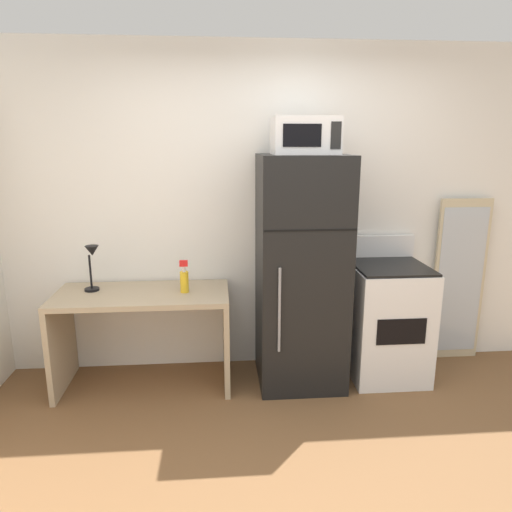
% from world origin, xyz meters
% --- Properties ---
extents(ground_plane, '(12.00, 12.00, 0.00)m').
position_xyz_m(ground_plane, '(0.00, 0.00, 0.00)').
color(ground_plane, brown).
extents(wall_back_white, '(5.00, 0.10, 2.60)m').
position_xyz_m(wall_back_white, '(0.00, 1.70, 1.30)').
color(wall_back_white, white).
rests_on(wall_back_white, ground).
extents(desk, '(1.30, 0.60, 0.75)m').
position_xyz_m(desk, '(-1.02, 1.33, 0.53)').
color(desk, tan).
rests_on(desk, ground).
extents(desk_lamp, '(0.14, 0.12, 0.35)m').
position_xyz_m(desk_lamp, '(-1.38, 1.40, 0.99)').
color(desk_lamp, black).
rests_on(desk_lamp, desk).
extents(spray_bottle, '(0.06, 0.06, 0.25)m').
position_xyz_m(spray_bottle, '(-0.70, 1.31, 0.85)').
color(spray_bottle, yellow).
rests_on(spray_bottle, desk).
extents(refrigerator, '(0.65, 0.66, 1.76)m').
position_xyz_m(refrigerator, '(0.19, 1.31, 0.88)').
color(refrigerator, black).
rests_on(refrigerator, ground).
extents(microwave, '(0.46, 0.35, 0.26)m').
position_xyz_m(microwave, '(0.19, 1.29, 1.89)').
color(microwave, silver).
rests_on(microwave, refrigerator).
extents(oven_range, '(0.58, 0.61, 1.10)m').
position_xyz_m(oven_range, '(0.89, 1.33, 0.47)').
color(oven_range, white).
rests_on(oven_range, ground).
extents(leaning_mirror, '(0.44, 0.03, 1.40)m').
position_xyz_m(leaning_mirror, '(1.60, 1.59, 0.70)').
color(leaning_mirror, '#C6B793').
rests_on(leaning_mirror, ground).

